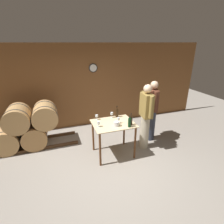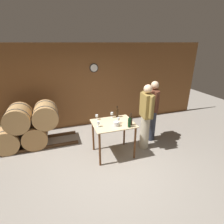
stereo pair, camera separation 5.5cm
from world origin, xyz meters
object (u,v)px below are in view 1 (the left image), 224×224
object	(u,v)px
wine_bottle_center	(131,120)
person_host	(146,116)
wine_glass_far_side	(118,119)
wine_bottle_left	(130,122)
wine_glass_near_right	(112,114)
wine_glass_near_left	(98,123)
ice_bucket	(117,124)
person_visitor_with_scarf	(152,110)
wine_bottle_far_left	(117,113)
wine_glass_near_center	(97,116)

from	to	relation	value
wine_bottle_center	person_host	world-z (taller)	person_host
wine_glass_far_side	person_host	distance (m)	0.79
wine_bottle_left	person_host	bearing A→B (deg)	28.69
wine_bottle_left	wine_glass_near_right	bearing A→B (deg)	107.79
wine_glass_near_left	wine_glass_near_right	xyz separation A→B (m)	(0.47, 0.41, 0.01)
wine_bottle_center	wine_glass_far_side	world-z (taller)	wine_bottle_center
wine_bottle_center	ice_bucket	xyz separation A→B (m)	(-0.33, 0.06, -0.06)
wine_bottle_center	person_visitor_with_scarf	bearing A→B (deg)	31.85
wine_bottle_far_left	wine_glass_near_left	bearing A→B (deg)	-146.51
wine_bottle_far_left	person_host	bearing A→B (deg)	-24.26
wine_glass_near_center	person_host	world-z (taller)	person_host
wine_glass_far_side	person_visitor_with_scarf	distance (m)	1.25
ice_bucket	person_host	size ratio (longest dim) A/B	0.08
wine_bottle_far_left	ice_bucket	world-z (taller)	wine_bottle_far_left
wine_glass_near_right	person_visitor_with_scarf	world-z (taller)	person_visitor_with_scarf
wine_bottle_center	wine_glass_near_center	size ratio (longest dim) A/B	2.32
wine_bottle_center	wine_glass_near_left	distance (m)	0.76
person_host	person_visitor_with_scarf	distance (m)	0.52
wine_bottle_left	ice_bucket	distance (m)	0.31
person_visitor_with_scarf	wine_glass_near_center	bearing A→B (deg)	-179.41
wine_bottle_center	wine_glass_near_center	xyz separation A→B (m)	(-0.68, 0.56, -0.02)
wine_bottle_left	wine_bottle_center	distance (m)	0.11
wine_glass_far_side	ice_bucket	world-z (taller)	wine_glass_far_side
wine_glass_near_left	wine_glass_far_side	world-z (taller)	wine_glass_far_side
person_visitor_with_scarf	person_host	bearing A→B (deg)	-140.05
wine_bottle_far_left	wine_glass_near_right	xyz separation A→B (m)	(-0.14, 0.01, -0.01)
person_visitor_with_scarf	wine_glass_near_left	bearing A→B (deg)	-165.70
wine_bottle_center	wine_glass_near_right	xyz separation A→B (m)	(-0.28, 0.56, -0.01)
wine_bottle_left	person_visitor_with_scarf	distance (m)	1.21
wine_bottle_far_left	wine_glass_far_side	world-z (taller)	wine_bottle_far_left
wine_bottle_center	person_visitor_with_scarf	size ratio (longest dim) A/B	0.17
wine_bottle_far_left	person_visitor_with_scarf	size ratio (longest dim) A/B	0.17
ice_bucket	person_host	world-z (taller)	person_host
wine_bottle_far_left	person_host	size ratio (longest dim) A/B	0.17
person_host	ice_bucket	bearing A→B (deg)	-167.91
wine_glass_far_side	wine_glass_near_right	bearing A→B (deg)	95.05
wine_bottle_left	wine_glass_near_left	size ratio (longest dim) A/B	2.07
wine_glass_near_left	person_visitor_with_scarf	bearing A→B (deg)	14.30
wine_bottle_center	wine_glass_far_side	size ratio (longest dim) A/B	1.99
wine_glass_near_left	wine_glass_near_right	world-z (taller)	wine_glass_near_right
wine_bottle_far_left	person_visitor_with_scarf	distance (m)	1.08
wine_bottle_center	wine_glass_far_side	distance (m)	0.30
wine_bottle_far_left	wine_glass_near_left	world-z (taller)	wine_bottle_far_left
wine_bottle_left	person_visitor_with_scarf	bearing A→B (deg)	33.48
wine_glass_near_center	wine_glass_near_left	bearing A→B (deg)	-98.83
wine_glass_near_right	wine_glass_near_center	bearing A→B (deg)	179.61
wine_bottle_left	wine_glass_near_center	xyz separation A→B (m)	(-0.61, 0.65, -0.02)
wine_bottle_far_left	wine_bottle_center	xyz separation A→B (m)	(0.14, -0.55, 0.00)
wine_bottle_left	wine_bottle_center	world-z (taller)	wine_bottle_center
ice_bucket	wine_glass_near_center	bearing A→B (deg)	124.55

